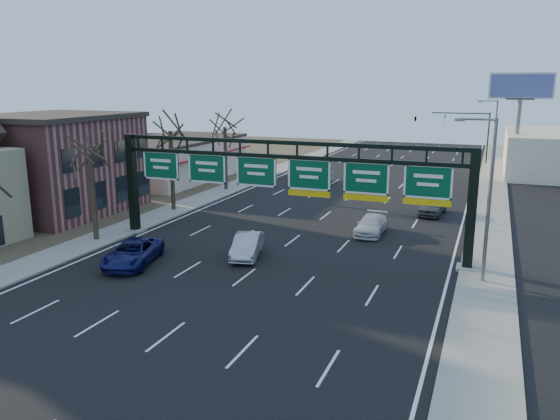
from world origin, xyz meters
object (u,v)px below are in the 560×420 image
at_px(car_blue_suv, 133,253).
at_px(car_white_wagon, 371,225).
at_px(sign_gantry, 285,180).
at_px(car_silver_sedan, 247,246).

relative_size(car_blue_suv, car_white_wagon, 1.16).
relative_size(sign_gantry, car_white_wagon, 5.40).
xyz_separation_m(sign_gantry, car_white_wagon, (4.57, 5.78, -3.97)).
xyz_separation_m(car_blue_suv, car_silver_sedan, (5.83, 3.89, -0.00)).
bearing_deg(sign_gantry, car_blue_suv, -139.36).
xyz_separation_m(sign_gantry, car_blue_suv, (-7.42, -6.37, -3.90)).
height_order(sign_gantry, car_blue_suv, sign_gantry).
bearing_deg(car_white_wagon, sign_gantry, -128.49).
bearing_deg(car_white_wagon, car_silver_sedan, -126.87).
distance_m(sign_gantry, car_silver_sedan, 4.89).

